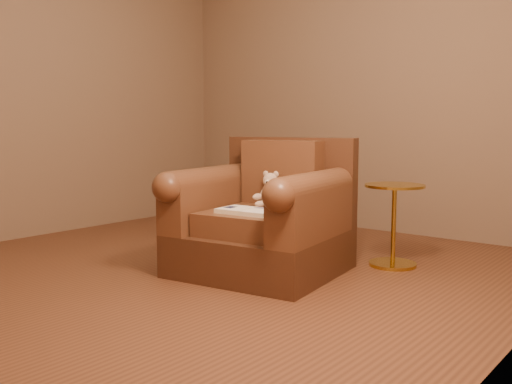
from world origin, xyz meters
The scene contains 6 objects.
floor centered at (0.00, 0.00, 0.00)m, with size 4.00×4.00×0.00m, color brown.
room centered at (0.00, 0.00, 1.71)m, with size 4.02×4.02×2.71m.
armchair centered at (0.32, 0.16, 0.34)m, with size 1.10×1.06×0.89m.
teddy_bear centered at (0.30, 0.24, 0.52)m, with size 0.18×0.21×0.25m.
guidebook centered at (0.37, -0.07, 0.44)m, with size 0.39×0.26×0.03m.
side_table centered at (0.94, 0.83, 0.31)m, with size 0.41×0.41×0.57m.
Camera 1 is at (2.63, -2.80, 0.98)m, focal length 40.00 mm.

